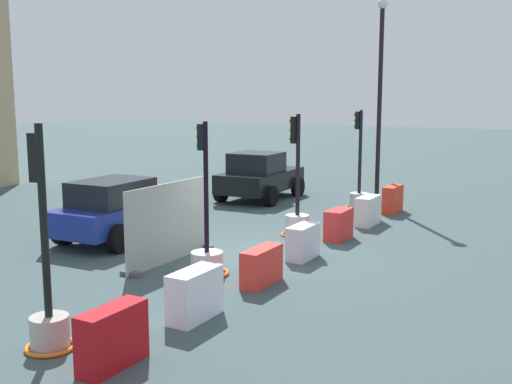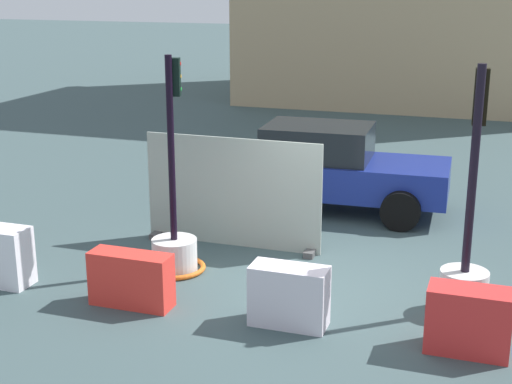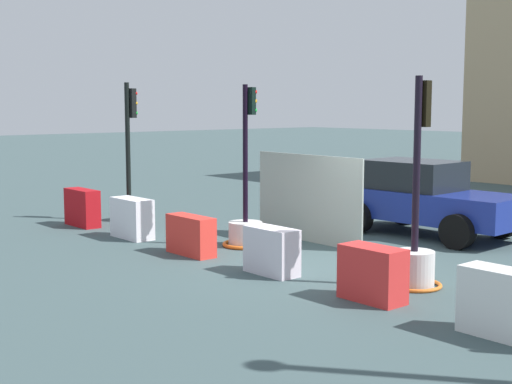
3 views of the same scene
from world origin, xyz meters
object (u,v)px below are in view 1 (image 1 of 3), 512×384
object	(u,v)px
traffic_light_1	(207,253)
traffic_light_2	(297,214)
traffic_light_0	(48,307)
construction_barrier_6	(393,199)
construction_barrier_4	(339,225)
traffic_light_3	(359,193)
car_blue_estate	(120,209)
car_black_sedan	(260,176)
construction_barrier_3	(303,242)
street_lamp_post	(380,86)
construction_barrier_0	(112,338)
construction_barrier_2	(262,266)
construction_barrier_5	(368,211)
construction_barrier_1	(195,295)

from	to	relation	value
traffic_light_1	traffic_light_2	xyz separation A→B (m)	(4.31, -0.09, 0.12)
traffic_light_0	construction_barrier_6	size ratio (longest dim) A/B	3.04
construction_barrier_4	construction_barrier_6	xyz separation A→B (m)	(4.44, -0.12, 0.04)
traffic_light_3	car_blue_estate	world-z (taller)	traffic_light_3
car_black_sedan	construction_barrier_3	bearing A→B (deg)	-143.91
construction_barrier_4	construction_barrier_3	bearing A→B (deg)	179.82
car_blue_estate	street_lamp_post	xyz separation A→B (m)	(8.82, -4.19, 3.33)
car_blue_estate	construction_barrier_0	bearing A→B (deg)	-139.01
traffic_light_1	construction_barrier_3	world-z (taller)	traffic_light_1
traffic_light_0	construction_barrier_3	xyz separation A→B (m)	(6.64, -1.15, -0.26)
traffic_light_1	construction_barrier_2	bearing A→B (deg)	-90.91
construction_barrier_5	car_blue_estate	bearing A→B (deg)	134.10
traffic_light_3	construction_barrier_0	distance (m)	13.57
traffic_light_2	construction_barrier_6	world-z (taller)	traffic_light_2
construction_barrier_0	construction_barrier_2	xyz separation A→B (m)	(4.44, 0.03, -0.06)
construction_barrier_0	traffic_light_3	bearing A→B (deg)	5.27
traffic_light_1	construction_barrier_0	size ratio (longest dim) A/B	2.92
construction_barrier_1	traffic_light_1	bearing A→B (deg)	29.54
construction_barrier_5	construction_barrier_6	xyz separation A→B (m)	(2.27, -0.06, 0.01)
traffic_light_2	construction_barrier_5	bearing A→B (deg)	-28.25
construction_barrier_6	construction_barrier_2	bearing A→B (deg)	179.89
traffic_light_2	street_lamp_post	distance (m)	7.07
traffic_light_1	construction_barrier_1	bearing A→B (deg)	-150.46
traffic_light_0	traffic_light_1	bearing A→B (deg)	1.33
traffic_light_2	car_black_sedan	distance (m)	6.02
construction_barrier_3	street_lamp_post	distance (m)	9.08
construction_barrier_2	construction_barrier_6	bearing A→B (deg)	-0.11
construction_barrier_5	construction_barrier_6	bearing A→B (deg)	-1.60
traffic_light_0	construction_barrier_1	world-z (taller)	traffic_light_0
traffic_light_0	street_lamp_post	distance (m)	15.27
construction_barrier_0	construction_barrier_5	xyz separation A→B (m)	(11.07, 0.07, -0.01)
traffic_light_2	construction_barrier_5	world-z (taller)	traffic_light_2
traffic_light_1	street_lamp_post	distance (m)	11.05
construction_barrier_0	construction_barrier_1	size ratio (longest dim) A/B	1.01
construction_barrier_2	construction_barrier_4	world-z (taller)	construction_barrier_4
car_black_sedan	car_blue_estate	distance (m)	7.40
traffic_light_1	street_lamp_post	size ratio (longest dim) A/B	0.46
traffic_light_3	construction_barrier_6	size ratio (longest dim) A/B	2.94
traffic_light_3	car_black_sedan	distance (m)	3.86
construction_barrier_0	construction_barrier_6	xyz separation A→B (m)	(13.34, 0.01, -0.00)
construction_barrier_3	construction_barrier_1	bearing A→B (deg)	-179.29
traffic_light_3	construction_barrier_4	world-z (taller)	traffic_light_3
construction_barrier_2	construction_barrier_6	world-z (taller)	construction_barrier_6
car_black_sedan	construction_barrier_6	bearing A→B (deg)	-91.27
traffic_light_3	car_black_sedan	bearing A→B (deg)	90.99
construction_barrier_2	construction_barrier_4	bearing A→B (deg)	1.37
construction_barrier_4	construction_barrier_6	bearing A→B (deg)	-1.61
construction_barrier_3	car_black_sedan	distance (m)	8.42
traffic_light_3	construction_barrier_5	world-z (taller)	traffic_light_3
traffic_light_1	construction_barrier_6	size ratio (longest dim) A/B	2.91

